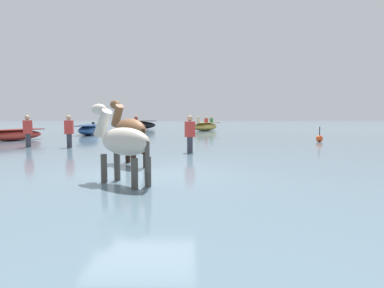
{
  "coord_description": "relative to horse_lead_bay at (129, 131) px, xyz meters",
  "views": [
    {
      "loc": [
        1.17,
        -7.91,
        1.7
      ],
      "look_at": [
        1.16,
        1.63,
        0.84
      ],
      "focal_mm": 31.79,
      "sensor_mm": 36.0,
      "label": 1
    }
  ],
  "objects": [
    {
      "name": "ground_plane",
      "position": [
        0.5,
        -1.05,
        -1.22
      ],
      "size": [
        120.0,
        120.0,
        0.0
      ],
      "primitive_type": "plane",
      "color": "#756B56"
    },
    {
      "name": "water_surface",
      "position": [
        0.5,
        8.95,
        -1.06
      ],
      "size": [
        90.0,
        90.0,
        0.34
      ],
      "primitive_type": "cube",
      "color": "slate",
      "rests_on": "ground"
    },
    {
      "name": "horse_lead_bay",
      "position": [
        0.0,
        0.0,
        0.0
      ],
      "size": [
        1.41,
        1.72,
        2.07
      ],
      "color": "brown",
      "rests_on": "ground"
    },
    {
      "name": "horse_trailing_pinto",
      "position": [
        0.34,
        -2.47,
        -0.1
      ],
      "size": [
        1.52,
        1.37,
        1.89
      ],
      "color": "beige",
      "rests_on": "ground"
    },
    {
      "name": "boat_far_inshore",
      "position": [
        2.71,
        17.74,
        -0.55
      ],
      "size": [
        2.63,
        3.05,
        1.13
      ],
      "color": "gold",
      "rests_on": "water_surface"
    },
    {
      "name": "boat_far_offshore",
      "position": [
        -4.96,
        12.79,
        -0.58
      ],
      "size": [
        1.39,
        3.53,
        0.76
      ],
      "color": "#28518E",
      "rests_on": "water_surface"
    },
    {
      "name": "boat_distant_east",
      "position": [
        -3.09,
        19.84,
        -0.52
      ],
      "size": [
        3.64,
        2.37,
        1.21
      ],
      "color": "black",
      "rests_on": "water_surface"
    },
    {
      "name": "boat_near_starboard",
      "position": [
        -7.35,
        8.02,
        -0.61
      ],
      "size": [
        2.52,
        3.11,
        0.56
      ],
      "color": "#BC382D",
      "rests_on": "water_surface"
    },
    {
      "name": "person_wading_close",
      "position": [
        -4.95,
        4.73,
        -0.36
      ],
      "size": [
        0.26,
        0.35,
        1.63
      ],
      "color": "#383842",
      "rests_on": "ground"
    },
    {
      "name": "person_wading_mid",
      "position": [
        -3.24,
        4.59,
        -0.36
      ],
      "size": [
        0.34,
        0.23,
        1.63
      ],
      "color": "#383842",
      "rests_on": "ground"
    },
    {
      "name": "person_onlooker_left",
      "position": [
        1.6,
        2.89,
        -0.36
      ],
      "size": [
        0.37,
        0.31,
        1.63
      ],
      "color": "#383842",
      "rests_on": "ground"
    },
    {
      "name": "channel_buoy",
      "position": [
        7.77,
        7.24,
        -0.72
      ],
      "size": [
        0.32,
        0.32,
        0.73
      ],
      "color": "#E54C1E",
      "rests_on": "water_surface"
    }
  ]
}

